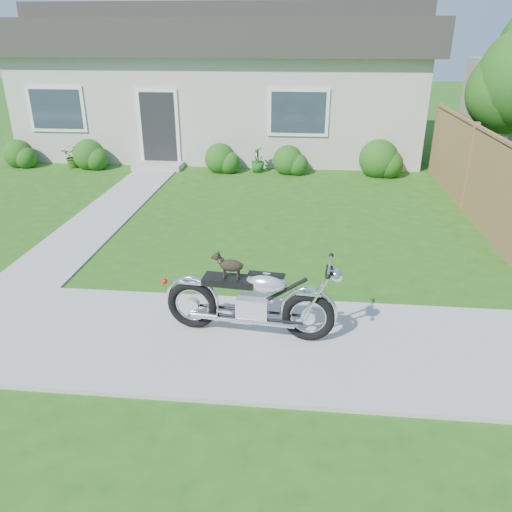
{
  "coord_description": "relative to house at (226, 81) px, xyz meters",
  "views": [
    {
      "loc": [
        2.77,
        -5.31,
        3.57
      ],
      "look_at": [
        2.13,
        1.0,
        0.75
      ],
      "focal_mm": 35.0,
      "sensor_mm": 36.0,
      "label": 1
    }
  ],
  "objects": [
    {
      "name": "walkway",
      "position": [
        -1.5,
        -6.99,
        -2.14
      ],
      "size": [
        1.2,
        8.0,
        0.03
      ],
      "primitive_type": "cube",
      "color": "#9E9B93",
      "rests_on": "ground"
    },
    {
      "name": "sidewalk",
      "position": [
        0.0,
        -11.99,
        -2.14
      ],
      "size": [
        24.0,
        2.2,
        0.04
      ],
      "primitive_type": "cube",
      "color": "#9E9B93",
      "rests_on": "ground"
    },
    {
      "name": "house",
      "position": [
        0.0,
        0.0,
        0.0
      ],
      "size": [
        12.6,
        7.03,
        4.5
      ],
      "color": "beige",
      "rests_on": "ground"
    },
    {
      "name": "ground",
      "position": [
        0.0,
        -11.99,
        -2.16
      ],
      "size": [
        80.0,
        80.0,
        0.0
      ],
      "primitive_type": "plane",
      "color": "#235114",
      "rests_on": "ground"
    },
    {
      "name": "shrub_row",
      "position": [
        0.36,
        -3.49,
        -1.76
      ],
      "size": [
        11.35,
        1.07,
        1.07
      ],
      "color": "#214F15",
      "rests_on": "ground"
    },
    {
      "name": "fence",
      "position": [
        6.3,
        -6.24,
        -1.22
      ],
      "size": [
        0.12,
        6.62,
        1.9
      ],
      "color": "#936242",
      "rests_on": "ground"
    },
    {
      "name": "motorcycle_with_dog",
      "position": [
        2.18,
        -11.87,
        -1.62
      ],
      "size": [
        2.22,
        0.6,
        1.1
      ],
      "rotation": [
        0.0,
        0.0,
        -0.1
      ],
      "color": "black",
      "rests_on": "sidewalk"
    },
    {
      "name": "potted_plant_left",
      "position": [
        -3.98,
        -3.44,
        -1.82
      ],
      "size": [
        0.62,
        0.54,
        0.68
      ],
      "primitive_type": "imported",
      "rotation": [
        0.0,
        0.0,
        6.27
      ],
      "color": "#2B5316",
      "rests_on": "ground"
    },
    {
      "name": "potted_plant_right",
      "position": [
        1.42,
        -3.44,
        -1.8
      ],
      "size": [
        0.46,
        0.46,
        0.71
      ],
      "primitive_type": "imported",
      "rotation": [
        0.0,
        0.0,
        4.55
      ],
      "color": "#1D601A",
      "rests_on": "ground"
    }
  ]
}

